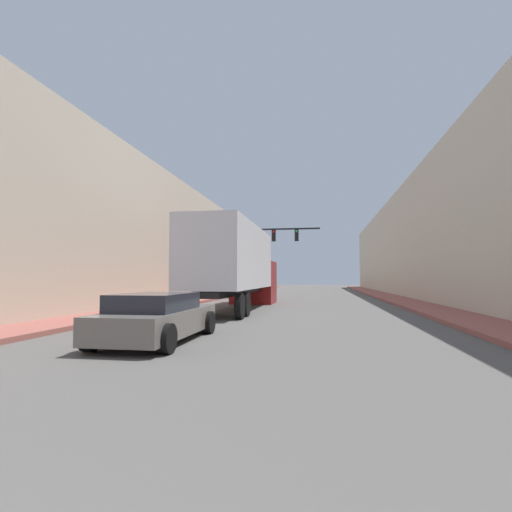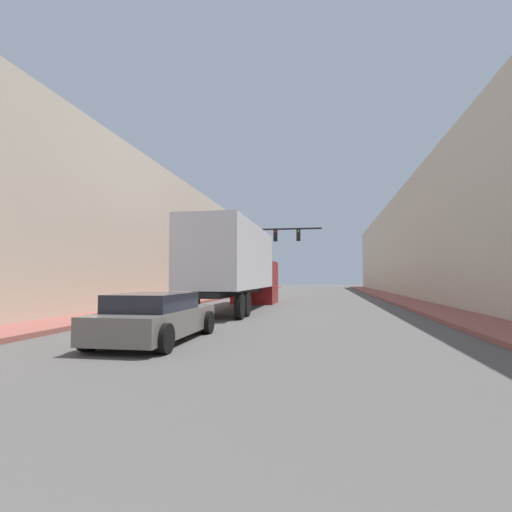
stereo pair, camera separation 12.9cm
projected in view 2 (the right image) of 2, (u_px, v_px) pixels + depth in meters
sidewalk_right at (399, 300)px, 27.88m from camera, size 2.18×80.00×0.15m
sidewalk_left at (210, 298)px, 30.25m from camera, size 2.18×80.00×0.15m
building_right at (460, 236)px, 27.42m from camera, size 6.00×80.00×8.96m
building_left at (160, 244)px, 31.18m from camera, size 6.00×80.00×8.42m
semi_truck at (238, 266)px, 20.34m from camera, size 2.55×12.46×4.03m
sedan_car at (156, 318)px, 10.02m from camera, size 1.99×4.41×1.21m
traffic_signal_gantry at (257, 246)px, 31.53m from camera, size 7.29×0.35×5.72m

